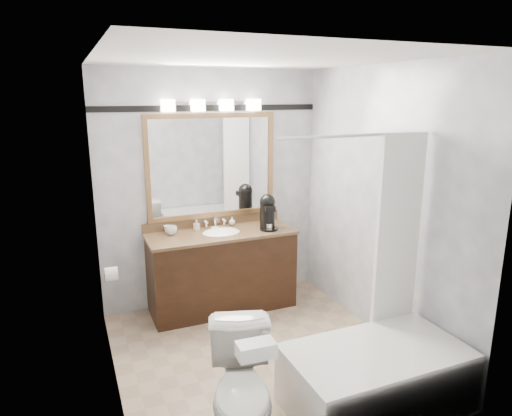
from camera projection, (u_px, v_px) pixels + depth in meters
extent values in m
cube|color=tan|center=(260.00, 356.00, 4.02)|extent=(2.40, 2.60, 0.01)
cube|color=white|center=(260.00, 57.00, 3.41)|extent=(2.40, 2.60, 0.01)
cube|color=silver|center=(212.00, 189.00, 4.88)|extent=(2.40, 0.01, 2.50)
cube|color=silver|center=(352.00, 276.00, 2.55)|extent=(2.40, 0.01, 2.50)
cube|color=silver|center=(105.00, 236.00, 3.26)|extent=(0.01, 2.60, 2.50)
cube|color=silver|center=(381.00, 205.00, 4.17)|extent=(0.01, 2.60, 2.50)
cube|color=black|center=(222.00, 272.00, 4.83)|extent=(1.50, 0.55, 0.82)
cube|color=olive|center=(221.00, 234.00, 4.72)|extent=(1.53, 0.58, 0.03)
cube|color=olive|center=(213.00, 221.00, 4.95)|extent=(1.53, 0.03, 0.10)
ellipsoid|color=white|center=(221.00, 235.00, 4.73)|extent=(0.44, 0.34, 0.14)
cube|color=#997145|center=(211.00, 116.00, 4.67)|extent=(1.40, 0.04, 0.05)
cube|color=#997145|center=(213.00, 214.00, 4.93)|extent=(1.40, 0.04, 0.05)
cube|color=#997145|center=(147.00, 170.00, 4.54)|extent=(0.05, 0.04, 1.00)
cube|color=#997145|center=(270.00, 163.00, 5.05)|extent=(0.05, 0.04, 1.00)
cube|color=white|center=(212.00, 166.00, 4.80)|extent=(1.30, 0.01, 1.00)
cube|color=silver|center=(211.00, 103.00, 4.63)|extent=(0.90, 0.05, 0.03)
cube|color=white|center=(168.00, 106.00, 4.42)|extent=(0.12, 0.12, 0.12)
cube|color=white|center=(198.00, 105.00, 4.54)|extent=(0.12, 0.12, 0.12)
cube|color=white|center=(226.00, 105.00, 4.65)|extent=(0.12, 0.12, 0.12)
cube|color=white|center=(254.00, 105.00, 4.76)|extent=(0.12, 0.12, 0.12)
cube|color=black|center=(210.00, 108.00, 4.67)|extent=(2.40, 0.01, 0.06)
cube|color=white|center=(375.00, 377.00, 3.34)|extent=(1.30, 0.72, 0.45)
cylinder|color=silver|center=(358.00, 136.00, 3.26)|extent=(1.30, 0.02, 0.02)
cube|color=white|center=(398.00, 233.00, 3.60)|extent=(0.40, 0.04, 1.55)
cylinder|color=white|center=(111.00, 274.00, 4.01)|extent=(0.11, 0.12, 0.12)
imported|color=white|center=(243.00, 391.00, 2.93)|extent=(0.63, 0.84, 0.76)
cube|color=white|center=(256.00, 350.00, 2.63)|extent=(0.23, 0.13, 0.09)
cylinder|color=black|center=(269.00, 229.00, 4.80)|extent=(0.19, 0.19, 0.02)
cylinder|color=black|center=(267.00, 215.00, 4.83)|extent=(0.16, 0.16, 0.28)
sphere|color=black|center=(267.00, 202.00, 4.79)|extent=(0.17, 0.17, 0.17)
cube|color=black|center=(269.00, 208.00, 4.72)|extent=(0.12, 0.12, 0.05)
cylinder|color=silver|center=(269.00, 226.00, 4.77)|extent=(0.06, 0.06, 0.06)
imported|color=white|center=(172.00, 230.00, 4.63)|extent=(0.13, 0.13, 0.09)
imported|color=white|center=(168.00, 229.00, 4.71)|extent=(0.09, 0.09, 0.07)
imported|color=white|center=(197.00, 225.00, 4.79)|extent=(0.06, 0.06, 0.11)
imported|color=white|center=(232.00, 221.00, 4.96)|extent=(0.08, 0.08, 0.09)
cube|color=beige|center=(215.00, 228.00, 4.81)|extent=(0.09, 0.07, 0.02)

